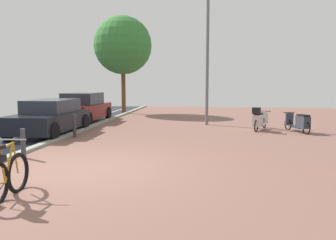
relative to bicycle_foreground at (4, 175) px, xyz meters
name	(u,v)px	position (x,y,z in m)	size (l,w,h in m)	color
ground	(151,172)	(2.15, 2.08, -0.42)	(21.00, 40.00, 0.13)	black
bicycle_foreground	(4,175)	(0.00, 0.00, 0.00)	(0.64, 1.42, 1.10)	black
scooter_near	(300,123)	(6.93, 8.46, -0.01)	(0.78, 1.74, 0.76)	black
scooter_mid	(259,120)	(5.45, 8.88, 0.05)	(0.94, 1.66, 0.99)	black
parked_car_near	(50,117)	(-2.57, 7.07, 0.23)	(1.84, 3.95, 1.29)	black
parked_car_far	(82,108)	(-2.82, 11.09, 0.27)	(1.92, 4.11, 1.43)	maroon
lamp_post	(207,49)	(3.33, 10.52, 3.06)	(0.20, 0.52, 6.26)	slate
street_tree	(123,45)	(-1.93, 15.92, 3.85)	(3.61, 3.61, 6.05)	brown
bollard_near	(23,143)	(-1.33, 2.95, -0.01)	(0.12, 0.12, 0.76)	#38383D
bollard_far	(75,126)	(-1.33, 6.37, 0.01)	(0.12, 0.12, 0.81)	#38383D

